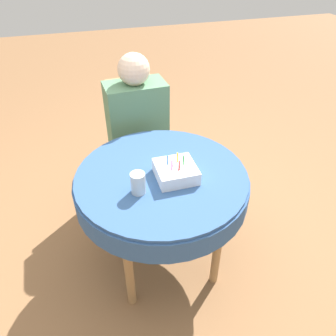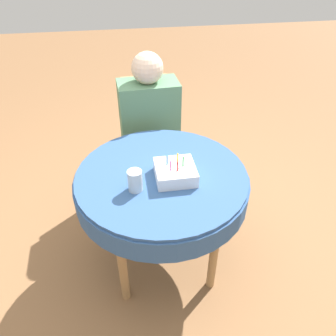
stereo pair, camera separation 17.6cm
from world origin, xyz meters
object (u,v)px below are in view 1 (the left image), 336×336
(person, at_px, (137,117))
(birthday_cake, at_px, (176,172))
(chair, at_px, (136,136))
(drinking_glass, at_px, (138,183))

(person, relative_size, birthday_cake, 5.47)
(chair, height_order, person, person)
(chair, bearing_deg, drinking_glass, -103.17)
(chair, relative_size, person, 0.81)
(chair, height_order, drinking_glass, chair)
(drinking_glass, bearing_deg, chair, 79.86)
(person, relative_size, drinking_glass, 9.95)
(chair, bearing_deg, person, -90.00)
(chair, distance_m, drinking_glass, 0.94)
(chair, relative_size, birthday_cake, 4.41)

